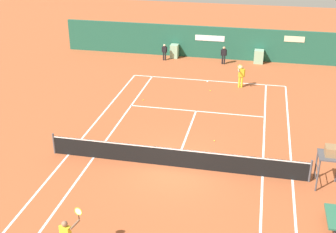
{
  "coord_description": "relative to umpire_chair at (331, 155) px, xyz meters",
  "views": [
    {
      "loc": [
        3.39,
        -17.38,
        10.83
      ],
      "look_at": [
        -1.11,
        3.64,
        0.8
      ],
      "focal_mm": 47.46,
      "sensor_mm": 36.0,
      "label": 1
    }
  ],
  "objects": [
    {
      "name": "ball_kid_centre_post",
      "position": [
        -5.98,
        15.83,
        -0.77
      ],
      "size": [
        0.46,
        0.21,
        1.39
      ],
      "rotation": [
        0.0,
        0.0,
        3.26
      ],
      "color": "black",
      "rests_on": "ground_plane"
    },
    {
      "name": "player_bench",
      "position": [
        0.03,
        -2.72,
        -1.06
      ],
      "size": [
        0.54,
        1.57,
        0.88
      ],
      "rotation": [
        0.0,
        0.0,
        1.57
      ],
      "color": "#38383D",
      "rests_on": "ground_plane"
    },
    {
      "name": "tennis_ball_by_sideline",
      "position": [
        -6.27,
        10.0,
        -1.53
      ],
      "size": [
        0.07,
        0.07,
        0.07
      ],
      "primitive_type": "sphere",
      "color": "#CCE033",
      "rests_on": "ground_plane"
    },
    {
      "name": "sponsor_back_wall",
      "position": [
        -6.66,
        17.19,
        -0.35
      ],
      "size": [
        25.0,
        1.02,
        2.53
      ],
      "color": "#1E5642",
      "rests_on": "ground_plane"
    },
    {
      "name": "ground_plane",
      "position": [
        -6.68,
        0.8,
        -1.56
      ],
      "size": [
        80.0,
        80.0,
        0.01
      ],
      "color": "#A8512D"
    },
    {
      "name": "ball_kid_right_post",
      "position": [
        -10.64,
        15.83,
        -0.82
      ],
      "size": [
        0.44,
        0.18,
        1.3
      ],
      "rotation": [
        0.0,
        0.0,
        3.14
      ],
      "color": "black",
      "rests_on": "ground_plane"
    },
    {
      "name": "player_on_baseline",
      "position": [
        -4.38,
        11.08,
        -0.65
      ],
      "size": [
        0.51,
        0.73,
        1.78
      ],
      "rotation": [
        0.0,
        0.0,
        3.35
      ],
      "color": "yellow",
      "rests_on": "ground_plane"
    },
    {
      "name": "tennis_ball_near_service_line",
      "position": [
        -10.16,
        7.53,
        -1.53
      ],
      "size": [
        0.07,
        0.07,
        0.07
      ],
      "primitive_type": "sphere",
      "color": "#CCE033",
      "rests_on": "ground_plane"
    },
    {
      "name": "umpire_chair",
      "position": [
        0.0,
        0.0,
        0.0
      ],
      "size": [
        1.0,
        1.0,
        2.35
      ],
      "rotation": [
        0.0,
        0.0,
        1.57
      ],
      "color": "#47474C",
      "rests_on": "ground_plane"
    },
    {
      "name": "tennis_ball_mid_court",
      "position": [
        -5.18,
        3.08,
        -1.53
      ],
      "size": [
        0.07,
        0.07,
        0.07
      ],
      "primitive_type": "sphere",
      "color": "#CCE033",
      "rests_on": "ground_plane"
    },
    {
      "name": "tennis_net",
      "position": [
        -6.68,
        0.23,
        -1.06
      ],
      "size": [
        12.1,
        0.1,
        1.07
      ],
      "color": "#4C4C51",
      "rests_on": "ground_plane"
    }
  ]
}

